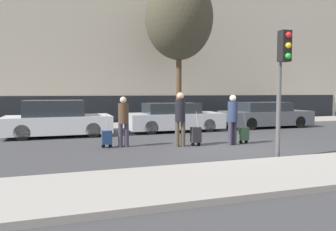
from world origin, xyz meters
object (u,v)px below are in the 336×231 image
Objects in this scene: trolley_right at (244,134)px; trolley_center at (196,135)px; pedestrian_right at (233,117)px; parked_bicycle at (156,117)px; pedestrian_left at (123,119)px; bare_tree_near_crossing at (179,18)px; trolley_left at (107,138)px; traffic_light at (282,68)px; pedestrian_center at (180,116)px; parked_car_1 at (174,118)px; parked_car_2 at (265,115)px; parked_car_0 at (57,120)px.

trolley_center is at bearing 178.47° from trolley_right.
pedestrian_right reaches higher than parked_bicycle.
bare_tree_near_crossing is at bearing 56.88° from pedestrian_left.
pedestrian_left is 0.82m from trolley_left.
pedestrian_right is at bearing 88.93° from traffic_light.
trolley_left is at bearing -120.09° from parked_bicycle.
pedestrian_center is at bearing -12.28° from pedestrian_left.
bare_tree_near_crossing is at bearing 63.24° from parked_car_1.
traffic_light is 9.35m from bare_tree_near_crossing.
parked_car_1 is at bearing -178.30° from parked_car_2.
trolley_right is at bearing 78.20° from traffic_light.
trolley_center is at bearing -99.40° from parked_car_1.
pedestrian_center is at bearing -23.20° from pedestrian_right.
parked_car_1 is 5.04m from parked_car_2.
parked_car_1 is 5.05m from trolley_left.
pedestrian_center reaches higher than parked_car_0.
parked_car_0 is 2.37× the size of parked_bicycle.
trolley_right is 6.74m from parked_bicycle.
parked_car_0 is 8.02m from bare_tree_near_crossing.
parked_car_1 reaches higher than trolley_right.
traffic_light is at bearing -85.50° from parked_car_1.
parked_car_1 reaches higher than parked_car_2.
traffic_light is at bearing 127.51° from pedestrian_center.
pedestrian_left is at bearing 171.78° from trolley_right.
trolley_center is at bearing -42.36° from parked_car_0.
parked_car_1 is 4.19m from trolley_center.
parked_car_2 is (10.15, 0.24, -0.07)m from parked_car_0.
trolley_left reaches higher than parked_bicycle.
pedestrian_center is at bearing 174.14° from trolley_center.
trolley_right is 0.15× the size of bare_tree_near_crossing.
parked_car_0 is at bearing 146.77° from trolley_right.
parked_bicycle is at bearing 94.01° from traffic_light.
trolley_right is (4.16, -0.60, -0.60)m from pedestrian_left.
pedestrian_center reaches higher than pedestrian_right.
parked_car_0 is at bearing 123.86° from pedestrian_left.
parked_car_0 is at bearing -51.95° from pedestrian_right.
traffic_light is (0.55, -6.95, 1.82)m from parked_car_1.
pedestrian_left is 2.48m from trolley_center.
traffic_light reaches higher than parked_bicycle.
pedestrian_left reaches higher than trolley_left.
pedestrian_right is 3.01m from traffic_light.
trolley_left is 4.76m from trolley_right.
trolley_center is (2.35, -0.55, -0.57)m from pedestrian_left.
trolley_center is 0.34× the size of traffic_light.
pedestrian_left reaches higher than trolley_center.
traffic_light is at bearing -39.47° from trolley_left.
pedestrian_left is at bearing -130.35° from parked_car_1.
trolley_left is 4.30m from pedestrian_right.
parked_car_1 is at bearing -97.54° from pedestrian_right.
traffic_light is at bearing -92.48° from bare_tree_near_crossing.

